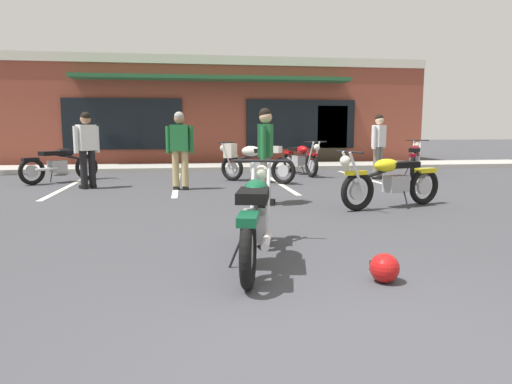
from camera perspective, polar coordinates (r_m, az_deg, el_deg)
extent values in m
plane|color=#3D3D42|center=(6.61, 0.09, -3.77)|extent=(80.00, 80.00, 0.00)
cube|color=#A8A59E|center=(14.94, -4.76, 3.07)|extent=(22.00, 1.80, 0.14)
cube|color=brown|center=(18.77, -5.61, 9.59)|extent=(15.30, 5.13, 3.75)
cube|color=beige|center=(16.33, -5.22, 15.92)|extent=(15.30, 0.06, 0.30)
cube|color=black|center=(16.27, -16.05, 8.06)|extent=(3.92, 0.06, 1.70)
cube|color=black|center=(16.63, 5.58, 8.32)|extent=(3.92, 0.06, 1.70)
cube|color=#33281E|center=(16.94, 9.36, 6.90)|extent=(1.10, 0.06, 2.10)
cube|color=#235933|center=(15.83, -5.10, 13.80)|extent=(9.18, 0.90, 0.12)
cube|color=silver|center=(11.65, -21.85, 0.80)|extent=(0.12, 4.80, 0.01)
cube|color=silver|center=(11.33, -9.74, 1.08)|extent=(0.12, 4.80, 0.01)
cube|color=silver|center=(11.54, 2.50, 1.31)|extent=(0.12, 4.80, 0.01)
cube|color=silver|center=(12.24, 13.82, 1.47)|extent=(0.12, 4.80, 0.01)
torus|color=black|center=(3.89, -0.96, -7.35)|extent=(0.24, 0.65, 0.64)
cylinder|color=#B7B7BC|center=(3.89, -0.96, -7.35)|extent=(0.12, 0.29, 0.29)
torus|color=black|center=(5.29, 0.48, -3.22)|extent=(0.24, 0.65, 0.64)
cylinder|color=#B7B7BC|center=(5.29, 0.48, -3.22)|extent=(0.12, 0.29, 0.29)
cylinder|color=silver|center=(5.34, -0.41, 0.37)|extent=(0.11, 0.33, 0.66)
cylinder|color=silver|center=(5.33, 1.52, 0.35)|extent=(0.11, 0.33, 0.66)
cylinder|color=black|center=(5.38, 0.62, 3.86)|extent=(0.65, 0.18, 0.03)
sphere|color=silver|center=(5.47, 0.67, 2.45)|extent=(0.20, 0.20, 0.17)
cube|color=#0F4C2D|center=(5.27, 0.51, 0.06)|extent=(0.22, 0.38, 0.06)
cube|color=#9E9EA3|center=(4.49, -0.21, -4.21)|extent=(0.32, 0.44, 0.28)
cylinder|color=silver|center=(4.13, 1.33, -5.86)|extent=(0.19, 0.55, 0.07)
cylinder|color=black|center=(4.64, -0.01, -0.79)|extent=(0.27, 0.93, 0.26)
ellipsoid|color=#0F4C2D|center=(4.65, 0.01, 0.23)|extent=(0.36, 0.53, 0.22)
cube|color=black|center=(4.29, -0.36, -0.42)|extent=(0.39, 0.57, 0.10)
cube|color=#0F4C2D|center=(3.80, -1.00, -3.36)|extent=(0.24, 0.39, 0.08)
cylinder|color=black|center=(4.50, -2.58, -7.59)|extent=(0.14, 0.05, 0.29)
torus|color=black|center=(12.03, -25.90, 2.30)|extent=(0.53, 0.52, 0.64)
cylinder|color=#B7B7BC|center=(12.03, -25.90, 2.30)|extent=(0.25, 0.24, 0.29)
torus|color=black|center=(12.75, -20.14, 2.89)|extent=(0.53, 0.52, 0.64)
cylinder|color=#B7B7BC|center=(12.75, -20.14, 2.89)|extent=(0.25, 0.24, 0.29)
cylinder|color=silver|center=(12.85, -20.05, 4.37)|extent=(0.26, 0.26, 0.66)
cylinder|color=silver|center=(12.70, -19.61, 4.35)|extent=(0.26, 0.26, 0.66)
cylinder|color=black|center=(12.81, -19.60, 5.81)|extent=(0.49, 0.49, 0.03)
sphere|color=silver|center=(12.86, -19.27, 5.21)|extent=(0.24, 0.24, 0.17)
cube|color=black|center=(12.75, -20.05, 4.25)|extent=(0.35, 0.35, 0.06)
cube|color=#9E9EA3|center=(12.33, -23.28, 2.94)|extent=(0.45, 0.45, 0.28)
cylinder|color=silver|center=(12.03, -24.46, 2.58)|extent=(0.44, 0.44, 0.07)
cylinder|color=black|center=(12.41, -22.54, 4.13)|extent=(0.71, 0.70, 0.26)
ellipsoid|color=black|center=(12.42, -22.48, 4.50)|extent=(0.52, 0.52, 0.22)
cube|color=black|center=(12.24, -23.93, 4.38)|extent=(0.57, 0.56, 0.10)
cube|color=black|center=(12.00, -26.06, 3.62)|extent=(0.37, 0.37, 0.08)
cylinder|color=black|center=(12.47, -23.90, 1.76)|extent=(0.11, 0.11, 0.29)
torus|color=black|center=(8.60, 19.99, 0.66)|extent=(0.64, 0.28, 0.64)
cylinder|color=#B7B7BC|center=(8.60, 19.99, 0.66)|extent=(0.29, 0.14, 0.29)
torus|color=black|center=(7.65, 12.40, 0.09)|extent=(0.64, 0.28, 0.64)
cylinder|color=#B7B7BC|center=(7.65, 12.40, 0.09)|extent=(0.29, 0.14, 0.29)
cylinder|color=silver|center=(7.48, 12.30, 2.38)|extent=(0.32, 0.14, 0.66)
cylinder|color=silver|center=(7.62, 11.47, 2.51)|extent=(0.32, 0.14, 0.66)
cylinder|color=black|center=(7.48, 11.46, 4.87)|extent=(0.23, 0.64, 0.03)
sphere|color=silver|center=(7.44, 10.94, 3.78)|extent=(0.21, 0.21, 0.17)
cube|color=yellow|center=(7.59, 12.23, 2.31)|extent=(0.39, 0.24, 0.06)
cube|color=#9E9EA3|center=(8.15, 16.86, 0.98)|extent=(0.45, 0.35, 0.28)
cylinder|color=silver|center=(8.51, 18.05, 0.94)|extent=(0.55, 0.23, 0.07)
cylinder|color=black|center=(7.99, 15.87, 2.61)|extent=(0.92, 0.34, 0.26)
ellipsoid|color=yellow|center=(7.97, 15.78, 3.18)|extent=(0.54, 0.39, 0.22)
cube|color=black|center=(8.21, 17.67, 3.24)|extent=(0.58, 0.42, 0.10)
cube|color=yellow|center=(8.59, 20.17, 2.52)|extent=(0.39, 0.26, 0.08)
cylinder|color=black|center=(8.10, 18.01, -0.97)|extent=(0.06, 0.14, 0.29)
torus|color=black|center=(13.08, 18.75, 3.07)|extent=(0.41, 0.60, 0.64)
cylinder|color=#B7B7BC|center=(13.08, 18.75, 3.07)|extent=(0.20, 0.28, 0.29)
torus|color=black|center=(14.51, 19.09, 3.51)|extent=(0.41, 0.60, 0.64)
cylinder|color=#B7B7BC|center=(14.51, 19.09, 3.51)|extent=(0.20, 0.28, 0.29)
cylinder|color=silver|center=(14.60, 18.82, 4.80)|extent=(0.20, 0.30, 0.66)
cylinder|color=silver|center=(14.59, 19.53, 4.77)|extent=(0.20, 0.30, 0.66)
cylinder|color=black|center=(14.66, 19.25, 6.05)|extent=(0.58, 0.36, 0.03)
sphere|color=silver|center=(14.74, 19.24, 5.51)|extent=(0.23, 0.23, 0.17)
cube|color=maroon|center=(14.53, 19.16, 4.70)|extent=(0.30, 0.38, 0.06)
cube|color=#9E9EA3|center=(13.71, 18.93, 3.61)|extent=(0.41, 0.47, 0.28)
cylinder|color=silver|center=(13.34, 19.43, 3.30)|extent=(0.34, 0.51, 0.07)
cylinder|color=black|center=(13.89, 19.02, 4.65)|extent=(0.53, 0.84, 0.26)
ellipsoid|color=maroon|center=(13.91, 19.04, 4.98)|extent=(0.47, 0.55, 0.22)
cube|color=black|center=(13.55, 18.95, 4.92)|extent=(0.51, 0.59, 0.10)
cube|color=maroon|center=(13.04, 18.80, 4.29)|extent=(0.32, 0.39, 0.08)
cylinder|color=black|center=(13.67, 18.11, 2.54)|extent=(0.13, 0.09, 0.29)
torus|color=black|center=(13.87, 4.07, 3.74)|extent=(0.24, 0.65, 0.64)
cylinder|color=#B7B7BC|center=(13.87, 4.07, 3.74)|extent=(0.12, 0.29, 0.29)
torus|color=black|center=(12.59, 6.88, 3.27)|extent=(0.24, 0.65, 0.64)
cylinder|color=#B7B7BC|center=(12.59, 6.88, 3.27)|extent=(0.12, 0.29, 0.29)
cylinder|color=silver|center=(12.52, 7.48, 4.70)|extent=(0.11, 0.33, 0.66)
cylinder|color=silver|center=(12.44, 6.75, 4.69)|extent=(0.11, 0.33, 0.66)
cylinder|color=black|center=(12.39, 7.32, 6.15)|extent=(0.65, 0.18, 0.03)
sphere|color=silver|center=(12.33, 7.49, 5.48)|extent=(0.20, 0.20, 0.17)
cube|color=#B70F14|center=(12.53, 6.99, 4.62)|extent=(0.22, 0.38, 0.06)
cube|color=#9E9EA3|center=(13.29, 5.26, 3.88)|extent=(0.32, 0.44, 0.28)
cylinder|color=silver|center=(13.56, 4.03, 3.81)|extent=(0.19, 0.55, 0.07)
cylinder|color=black|center=(13.10, 5.66, 4.87)|extent=(0.27, 0.93, 0.26)
ellipsoid|color=#B70F14|center=(13.08, 5.71, 5.22)|extent=(0.36, 0.53, 0.22)
cube|color=black|center=(13.40, 5.01, 5.29)|extent=(0.39, 0.57, 0.10)
cube|color=#B70F14|center=(13.87, 4.05, 4.90)|extent=(0.24, 0.39, 0.08)
cylinder|color=black|center=(13.45, 5.80, 2.82)|extent=(0.14, 0.05, 0.29)
torus|color=black|center=(10.99, 3.38, 2.63)|extent=(0.56, 0.47, 0.64)
cylinder|color=#B7B7BC|center=(10.99, 3.38, 2.63)|extent=(0.26, 0.23, 0.29)
torus|color=black|center=(11.70, -2.96, 2.95)|extent=(0.56, 0.47, 0.64)
cylinder|color=#B7B7BC|center=(11.70, -2.96, 2.95)|extent=(0.26, 0.23, 0.29)
cylinder|color=silver|center=(11.65, -3.63, 4.51)|extent=(0.28, 0.24, 0.66)
cylinder|color=silver|center=(11.80, -3.15, 4.55)|extent=(0.28, 0.24, 0.66)
cylinder|color=black|center=(11.76, -3.73, 6.10)|extent=(0.43, 0.54, 0.03)
sphere|color=silver|center=(11.81, -4.05, 5.42)|extent=(0.24, 0.24, 0.17)
cube|color=beige|center=(11.70, -3.14, 4.43)|extent=(0.37, 0.33, 0.06)
cube|color=#9E9EA3|center=(11.28, 0.46, 3.19)|extent=(0.46, 0.44, 0.28)
cylinder|color=silver|center=(11.23, 2.46, 2.95)|extent=(0.48, 0.39, 0.07)
cylinder|color=black|center=(11.36, -0.42, 4.43)|extent=(0.78, 0.63, 0.26)
ellipsoid|color=beige|center=(11.38, -0.60, 5.04)|extent=(0.59, 0.56, 0.26)
cube|color=beige|center=(11.69, -3.19, 5.11)|extent=(0.36, 0.37, 0.36)
cube|color=black|center=(11.21, 0.91, 5.10)|extent=(0.46, 0.44, 0.10)
cube|color=beige|center=(11.06, 2.28, 5.26)|extent=(0.38, 0.36, 0.16)
cylinder|color=black|center=(11.12, 0.32, 1.77)|extent=(0.10, 0.12, 0.29)
cube|color=black|center=(10.22, -9.77, 0.54)|extent=(0.14, 0.25, 0.08)
cube|color=black|center=(10.19, -8.66, 0.54)|extent=(0.14, 0.25, 0.08)
cylinder|color=tan|center=(10.14, -9.86, 2.86)|extent=(0.17, 0.17, 0.80)
cylinder|color=tan|center=(10.10, -8.75, 2.87)|extent=(0.17, 0.17, 0.80)
cube|color=#1E6633|center=(10.08, -9.39, 6.60)|extent=(0.41, 0.28, 0.56)
cylinder|color=#1E6633|center=(10.13, -10.79, 6.35)|extent=(0.11, 0.11, 0.58)
cylinder|color=#1E6633|center=(10.04, -7.97, 6.40)|extent=(0.11, 0.11, 0.58)
sphere|color=#A07556|center=(10.08, -9.44, 8.88)|extent=(0.25, 0.25, 0.22)
sphere|color=gray|center=(10.07, -9.46, 9.16)|extent=(0.24, 0.24, 0.21)
cube|color=black|center=(8.23, 1.54, -1.15)|extent=(0.26, 0.17, 0.08)
cube|color=black|center=(8.03, 1.34, -1.37)|extent=(0.26, 0.17, 0.08)
cylinder|color=slate|center=(8.18, 1.27, 1.77)|extent=(0.19, 0.19, 0.80)
cylinder|color=slate|center=(7.98, 1.07, 1.61)|extent=(0.19, 0.19, 0.80)
cube|color=#1E6633|center=(8.03, 1.18, 6.37)|extent=(0.33, 0.43, 0.56)
cylinder|color=#1E6633|center=(8.28, 1.44, 6.15)|extent=(0.13, 0.13, 0.58)
cylinder|color=#1E6633|center=(7.79, 0.91, 6.03)|extent=(0.13, 0.13, 0.58)
sphere|color=tan|center=(8.03, 1.19, 9.23)|extent=(0.28, 0.28, 0.22)
sphere|color=black|center=(8.04, 1.12, 9.58)|extent=(0.26, 0.26, 0.21)
cube|color=black|center=(12.63, 15.11, 1.78)|extent=(0.23, 0.25, 0.08)
cube|color=black|center=(12.45, 14.68, 1.72)|extent=(0.23, 0.25, 0.08)
cylinder|color=slate|center=(12.61, 15.01, 3.70)|extent=(0.21, 0.21, 0.80)
cylinder|color=slate|center=(12.43, 14.58, 3.65)|extent=(0.21, 0.21, 0.80)
cube|color=silver|center=(12.49, 14.91, 6.69)|extent=(0.43, 0.41, 0.56)
cylinder|color=silver|center=(12.71, 15.43, 6.51)|extent=(0.14, 0.14, 0.58)
cylinder|color=silver|center=(12.27, 14.35, 6.51)|extent=(0.14, 0.14, 0.58)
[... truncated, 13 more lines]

